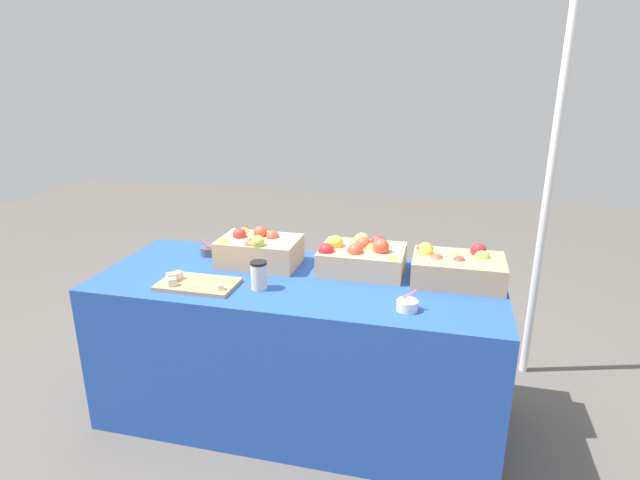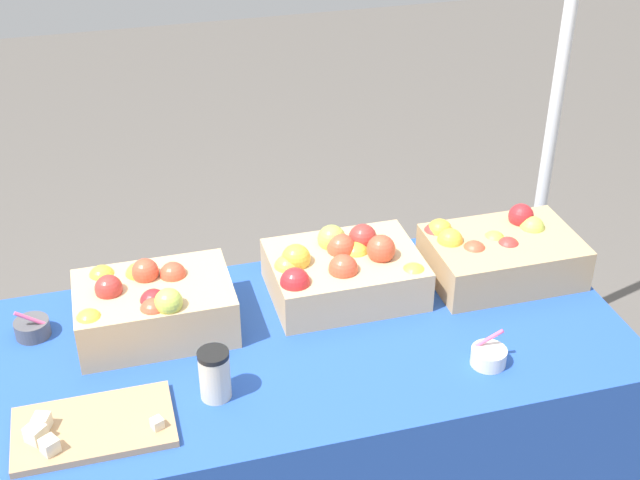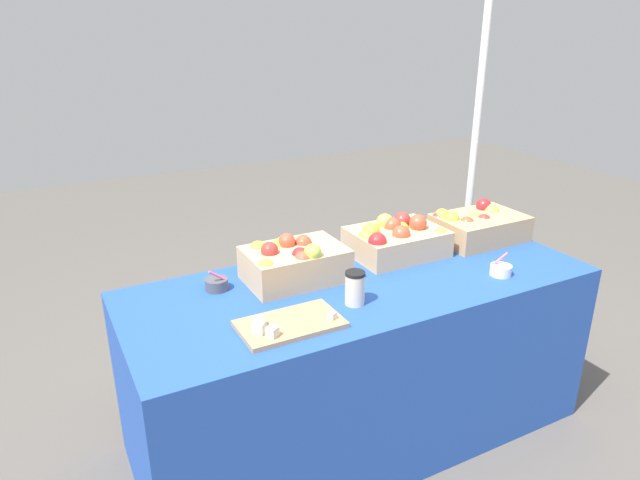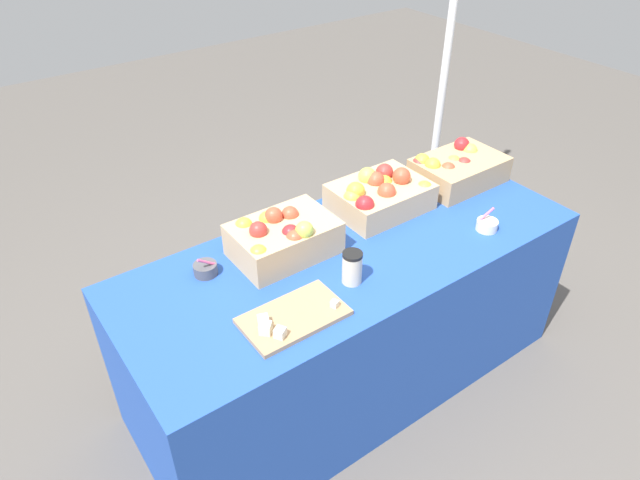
# 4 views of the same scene
# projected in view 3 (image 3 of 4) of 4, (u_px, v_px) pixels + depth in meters

# --- Properties ---
(ground_plane) EXTENTS (10.00, 10.00, 0.00)m
(ground_plane) POSITION_uv_depth(u_px,v_px,m) (358.00, 429.00, 2.56)
(ground_plane) COLOR #56514C
(table) EXTENTS (1.90, 0.76, 0.74)m
(table) POSITION_uv_depth(u_px,v_px,m) (360.00, 359.00, 2.42)
(table) COLOR #234CAD
(table) RESTS_ON ground_plane
(apple_crate_left) EXTENTS (0.41, 0.28, 0.17)m
(apple_crate_left) POSITION_uv_depth(u_px,v_px,m) (477.00, 226.00, 2.69)
(apple_crate_left) COLOR tan
(apple_crate_left) RESTS_ON table
(apple_crate_middle) EXTENTS (0.40, 0.30, 0.18)m
(apple_crate_middle) POSITION_uv_depth(u_px,v_px,m) (396.00, 239.00, 2.52)
(apple_crate_middle) COLOR tan
(apple_crate_middle) RESTS_ON table
(apple_crate_right) EXTENTS (0.39, 0.27, 0.18)m
(apple_crate_right) POSITION_uv_depth(u_px,v_px,m) (294.00, 262.00, 2.26)
(apple_crate_right) COLOR tan
(apple_crate_right) RESTS_ON table
(cutting_board_front) EXTENTS (0.35, 0.21, 0.06)m
(cutting_board_front) POSITION_uv_depth(u_px,v_px,m) (288.00, 324.00, 1.94)
(cutting_board_front) COLOR tan
(cutting_board_front) RESTS_ON table
(sample_bowl_near) EXTENTS (0.09, 0.09, 0.09)m
(sample_bowl_near) POSITION_uv_depth(u_px,v_px,m) (501.00, 270.00, 2.33)
(sample_bowl_near) COLOR silver
(sample_bowl_near) RESTS_ON table
(sample_bowl_mid) EXTENTS (0.09, 0.09, 0.09)m
(sample_bowl_mid) POSITION_uv_depth(u_px,v_px,m) (217.00, 284.00, 2.20)
(sample_bowl_mid) COLOR #4C4C51
(sample_bowl_mid) RESTS_ON table
(coffee_cup) EXTENTS (0.07, 0.07, 0.13)m
(coffee_cup) POSITION_uv_depth(u_px,v_px,m) (355.00, 288.00, 2.08)
(coffee_cup) COLOR beige
(coffee_cup) RESTS_ON table
(tent_pole) EXTENTS (0.04, 0.04, 2.23)m
(tent_pole) POSITION_uv_depth(u_px,v_px,m) (476.00, 134.00, 3.22)
(tent_pole) COLOR white
(tent_pole) RESTS_ON ground_plane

